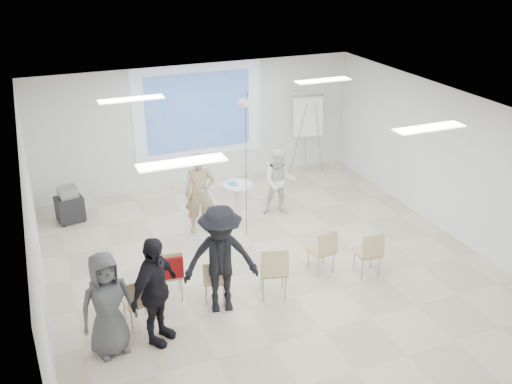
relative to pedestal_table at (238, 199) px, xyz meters
name	(u,v)px	position (x,y,z in m)	size (l,w,h in m)	color
floor	(272,271)	(-0.16, -2.26, -0.51)	(8.00, 9.00, 0.10)	beige
ceiling	(274,112)	(-0.16, -2.26, 2.59)	(8.00, 9.00, 0.10)	white
wall_back	(198,125)	(-0.16, 2.29, 1.04)	(8.00, 0.10, 3.00)	silver
wall_left	(31,238)	(-4.21, -2.26, 1.04)	(0.10, 9.00, 3.00)	silver
wall_right	(456,165)	(3.89, -2.26, 1.04)	(0.10, 9.00, 3.00)	silver
projection_halo	(198,112)	(-0.16, 2.22, 1.39)	(3.20, 0.01, 2.30)	silver
projection_image	(199,112)	(-0.16, 2.21, 1.39)	(2.60, 0.01, 1.90)	#335DAE
pedestal_table	(238,199)	(0.00, 0.00, 0.00)	(0.74, 0.74, 0.82)	white
player_left	(200,188)	(-0.94, -0.30, 0.52)	(0.72, 0.49, 1.97)	tan
player_right	(279,179)	(0.94, -0.14, 0.38)	(0.81, 0.65, 1.68)	white
controller_left	(204,169)	(-0.76, -0.05, 0.84)	(0.04, 0.12, 0.04)	white
controller_right	(268,163)	(0.76, 0.11, 0.68)	(0.04, 0.13, 0.04)	white
chair_far_left	(139,298)	(-2.80, -3.08, 0.08)	(0.49, 0.52, 0.91)	tan
chair_left_mid	(169,271)	(-2.18, -2.54, 0.12)	(0.51, 0.54, 0.97)	tan
chair_left_inner	(214,278)	(-1.49, -2.87, 0.02)	(0.48, 0.50, 0.80)	tan
chair_center	(274,268)	(-0.52, -3.14, 0.13)	(0.59, 0.61, 1.00)	tan
chair_right_inner	(324,249)	(0.65, -2.76, 0.06)	(0.45, 0.48, 0.88)	tan
chair_right_far	(370,251)	(1.37, -3.16, 0.07)	(0.47, 0.49, 0.90)	tan
red_jacket	(171,268)	(-2.17, -2.67, 0.26)	(0.40, 0.09, 0.38)	maroon
laptop	(214,277)	(-1.46, -2.78, -0.03)	(0.29, 0.21, 0.02)	black
audience_left	(154,284)	(-2.62, -3.51, 0.56)	(1.19, 0.71, 2.04)	black
audience_mid	(221,253)	(-1.44, -3.10, 0.61)	(1.39, 0.76, 2.15)	black
audience_outer	(106,298)	(-3.32, -3.48, 0.47)	(0.91, 0.60, 1.86)	#56565B
flipchart_easel	(308,116)	(2.59, 1.79, 1.10)	(0.90, 0.69, 2.11)	#93959B
av_cart	(69,206)	(-3.45, 1.21, -0.08)	(0.62, 0.54, 0.82)	black
ceiling_projector	(247,109)	(-0.06, -0.77, 2.23)	(0.30, 0.25, 3.00)	white
fluor_panel_nw	(131,99)	(-2.16, -0.26, 2.51)	(1.20, 0.30, 0.02)	white
fluor_panel_ne	(323,80)	(1.84, -0.26, 2.51)	(1.20, 0.30, 0.02)	white
fluor_panel_sw	(182,163)	(-2.16, -3.76, 2.51)	(1.20, 0.30, 0.02)	white
fluor_panel_se	(429,128)	(1.84, -3.76, 2.51)	(1.20, 0.30, 0.02)	white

